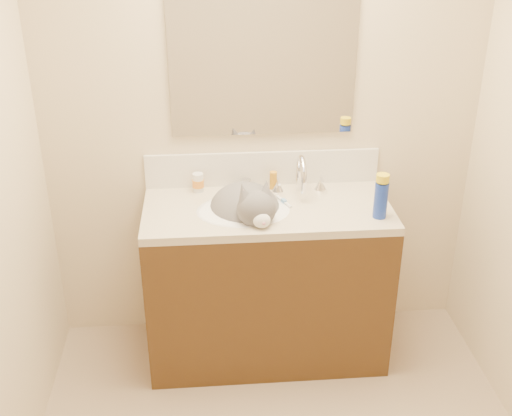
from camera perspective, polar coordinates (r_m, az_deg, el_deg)
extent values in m
cube|color=beige|center=(3.21, 0.59, 8.56)|extent=(2.20, 0.04, 2.50)
cube|color=#422A12|center=(3.33, 0.96, -6.84)|extent=(1.20, 0.55, 0.82)
cube|color=beige|center=(3.11, 1.02, -0.21)|extent=(1.20, 0.55, 0.04)
ellipsoid|color=white|center=(3.10, -1.14, -1.37)|extent=(0.45, 0.36, 0.14)
cylinder|color=silver|center=(3.26, 3.87, 2.50)|extent=(0.04, 0.04, 0.11)
torus|color=silver|center=(3.19, 4.05, 2.97)|extent=(0.03, 0.20, 0.20)
cylinder|color=silver|center=(3.12, 4.27, 1.84)|extent=(0.03, 0.03, 0.06)
cone|color=silver|center=(3.26, 1.94, 2.04)|extent=(0.06, 0.06, 0.06)
cone|color=silver|center=(3.29, 5.75, 2.16)|extent=(0.06, 0.06, 0.06)
ellipsoid|color=#565356|center=(3.13, -1.01, -0.18)|extent=(0.43, 0.46, 0.26)
ellipsoid|color=#565356|center=(2.94, 0.04, -0.10)|extent=(0.22, 0.20, 0.17)
ellipsoid|color=#565356|center=(3.02, -0.44, 0.03)|extent=(0.16, 0.16, 0.16)
cone|color=#565356|center=(2.91, -1.10, 1.41)|extent=(0.10, 0.10, 0.11)
cone|color=#565356|center=(2.94, 0.88, 1.69)|extent=(0.10, 0.11, 0.11)
ellipsoid|color=white|center=(2.89, 0.51, -1.12)|extent=(0.09, 0.08, 0.07)
ellipsoid|color=white|center=(3.02, -0.24, -1.16)|extent=(0.15, 0.11, 0.15)
sphere|color=pink|center=(2.86, 0.70, -1.37)|extent=(0.02, 0.02, 0.02)
cylinder|color=#565356|center=(3.20, 1.85, -1.14)|extent=(0.17, 0.26, 0.05)
cube|color=silver|center=(3.30, 0.58, 3.54)|extent=(1.20, 0.02, 0.18)
cube|color=white|center=(3.12, 0.63, 13.57)|extent=(0.90, 0.02, 0.80)
cylinder|color=silver|center=(3.25, -5.17, 2.27)|extent=(0.06, 0.06, 0.10)
cylinder|color=orange|center=(3.26, -5.17, 2.20)|extent=(0.06, 0.06, 0.04)
cylinder|color=#B7B7BC|center=(3.27, -0.88, 2.10)|extent=(0.05, 0.05, 0.06)
cylinder|color=orange|center=(3.27, 1.54, 2.47)|extent=(0.04, 0.04, 0.09)
cube|color=silver|center=(3.14, 2.49, 0.57)|extent=(0.06, 0.13, 0.01)
cube|color=#659BD7|center=(3.14, 2.49, 0.63)|extent=(0.03, 0.04, 0.02)
cylinder|color=#1731A3|center=(3.02, 11.02, 0.68)|extent=(0.08, 0.08, 0.17)
cylinder|color=yellow|center=(2.98, 11.21, 2.62)|extent=(0.07, 0.07, 0.04)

